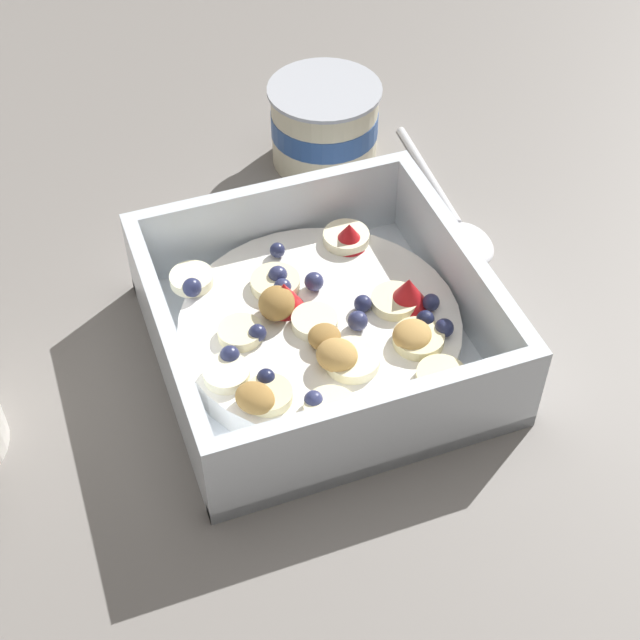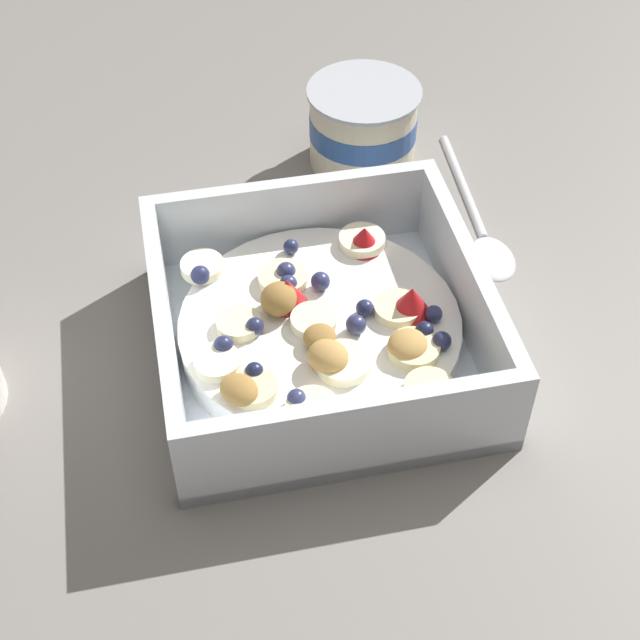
# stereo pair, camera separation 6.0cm
# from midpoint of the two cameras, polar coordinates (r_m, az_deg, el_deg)

# --- Properties ---
(ground_plane) EXTENTS (2.40, 2.40, 0.00)m
(ground_plane) POSITION_cam_midpoint_polar(r_m,az_deg,el_deg) (0.61, -0.58, -2.52)
(ground_plane) COLOR gray
(fruit_bowl) EXTENTS (0.20, 0.20, 0.07)m
(fruit_bowl) POSITION_cam_midpoint_polar(r_m,az_deg,el_deg) (0.60, -2.79, -0.72)
(fruit_bowl) COLOR white
(fruit_bowl) RESTS_ON ground
(spoon) EXTENTS (0.03, 0.17, 0.01)m
(spoon) POSITION_cam_midpoint_polar(r_m,az_deg,el_deg) (0.71, 5.92, 6.12)
(spoon) COLOR silver
(spoon) RESTS_ON ground
(yogurt_cup) EXTENTS (0.09, 0.09, 0.07)m
(yogurt_cup) POSITION_cam_midpoint_polar(r_m,az_deg,el_deg) (0.75, -2.04, 11.69)
(yogurt_cup) COLOR beige
(yogurt_cup) RESTS_ON ground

